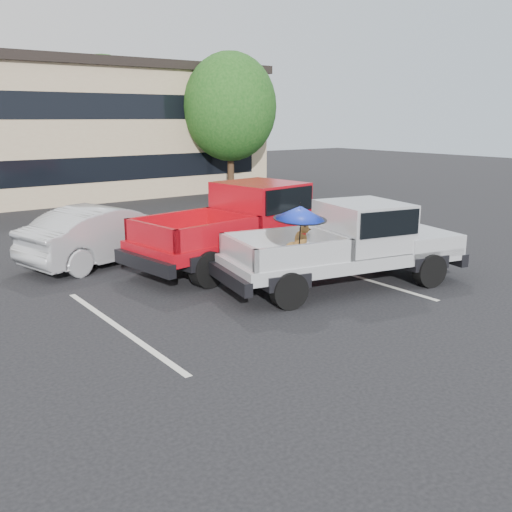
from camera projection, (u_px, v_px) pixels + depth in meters
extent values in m
plane|color=black|center=(316.00, 324.00, 10.56)|extent=(90.00, 90.00, 0.00)
cube|color=silver|center=(120.00, 328.00, 10.37)|extent=(0.12, 5.00, 0.01)
cube|color=silver|center=(351.00, 275.00, 13.86)|extent=(0.12, 5.00, 0.01)
cube|color=tan|center=(51.00, 133.00, 27.36)|extent=(20.00, 8.00, 6.00)
cube|color=black|center=(46.00, 65.00, 26.62)|extent=(20.40, 8.40, 0.40)
cube|color=black|center=(84.00, 170.00, 24.62)|extent=(18.00, 0.08, 1.10)
cube|color=black|center=(79.00, 106.00, 23.98)|extent=(18.00, 0.08, 1.10)
cylinder|color=#332114|center=(231.00, 167.00, 27.92)|extent=(0.32, 0.32, 2.73)
ellipsoid|color=#164614|center=(230.00, 107.00, 27.24)|extent=(4.46, 4.46, 5.13)
cylinder|color=#332114|center=(108.00, 159.00, 32.39)|extent=(0.32, 0.32, 2.86)
ellipsoid|color=#164614|center=(105.00, 105.00, 31.68)|extent=(4.68, 4.68, 5.38)
cylinder|color=black|center=(289.00, 290.00, 11.35)|extent=(0.80, 0.43, 0.76)
cylinder|color=black|center=(250.00, 269.00, 12.97)|extent=(0.80, 0.43, 0.76)
cylinder|color=black|center=(430.00, 270.00, 12.83)|extent=(0.80, 0.43, 0.76)
cylinder|color=black|center=(379.00, 253.00, 14.45)|extent=(0.80, 0.43, 0.76)
cube|color=silver|center=(342.00, 257.00, 12.85)|extent=(5.67, 2.97, 0.28)
cube|color=silver|center=(413.00, 240.00, 13.62)|extent=(1.86, 2.18, 0.46)
cube|color=black|center=(436.00, 252.00, 14.02)|extent=(0.59, 1.96, 0.30)
cube|color=black|center=(229.00, 278.00, 11.76)|extent=(0.57, 1.96, 0.28)
cube|color=silver|center=(363.00, 225.00, 12.91)|extent=(1.99, 2.13, 1.05)
cube|color=black|center=(364.00, 217.00, 12.87)|extent=(1.86, 2.20, 0.55)
cube|color=black|center=(285.00, 261.00, 12.24)|extent=(2.62, 2.27, 0.10)
cube|color=silver|center=(267.00, 240.00, 12.93)|extent=(2.27, 0.56, 0.50)
cube|color=silver|center=(306.00, 256.00, 11.40)|extent=(2.27, 0.56, 0.50)
cube|color=silver|center=(238.00, 253.00, 11.71)|extent=(0.47, 1.82, 0.50)
cube|color=silver|center=(329.00, 243.00, 12.62)|extent=(0.47, 1.82, 0.50)
ellipsoid|color=brown|center=(294.00, 248.00, 12.52)|extent=(0.52, 0.46, 0.30)
cylinder|color=brown|center=(306.00, 250.00, 12.56)|extent=(0.07, 0.07, 0.23)
cylinder|color=brown|center=(302.00, 248.00, 12.69)|extent=(0.07, 0.07, 0.23)
ellipsoid|color=brown|center=(301.00, 239.00, 12.54)|extent=(0.33, 0.31, 0.41)
cylinder|color=red|center=(302.00, 233.00, 12.51)|extent=(0.20, 0.20, 0.04)
sphere|color=brown|center=(304.00, 229.00, 12.52)|extent=(0.22, 0.22, 0.22)
cone|color=black|center=(309.00, 229.00, 12.57)|extent=(0.17, 0.13, 0.10)
cone|color=black|center=(305.00, 224.00, 12.43)|extent=(0.08, 0.08, 0.11)
cone|color=black|center=(302.00, 224.00, 12.53)|extent=(0.08, 0.08, 0.11)
cylinder|color=brown|center=(287.00, 253.00, 12.47)|extent=(0.27, 0.05, 0.09)
cylinder|color=black|center=(300.00, 239.00, 11.70)|extent=(0.02, 0.10, 1.05)
cone|color=#152DBF|center=(300.00, 213.00, 11.57)|extent=(1.10, 1.12, 0.36)
cylinder|color=black|center=(300.00, 205.00, 11.53)|extent=(0.02, 0.02, 0.10)
cylinder|color=black|center=(300.00, 219.00, 11.60)|extent=(1.10, 1.10, 0.09)
cylinder|color=black|center=(207.00, 269.00, 12.76)|extent=(0.88, 0.42, 0.84)
cylinder|color=black|center=(155.00, 254.00, 14.19)|extent=(0.88, 0.42, 0.84)
cylinder|color=black|center=(321.00, 243.00, 15.47)|extent=(0.88, 0.42, 0.84)
cylinder|color=black|center=(268.00, 232.00, 16.89)|extent=(0.88, 0.42, 0.84)
cube|color=#AA0914|center=(243.00, 236.00, 14.79)|extent=(6.21, 2.89, 0.31)
cube|color=#AA0914|center=(300.00, 217.00, 16.23)|extent=(1.93, 2.33, 0.51)
cube|color=black|center=(319.00, 227.00, 16.90)|extent=(0.50, 2.19, 0.33)
cube|color=black|center=(144.00, 263.00, 12.77)|extent=(0.48, 2.18, 0.31)
cube|color=#AA0914|center=(260.00, 204.00, 15.02)|extent=(2.08, 2.26, 1.17)
cube|color=black|center=(260.00, 196.00, 14.97)|extent=(1.93, 2.35, 0.61)
cube|color=black|center=(194.00, 242.00, 13.68)|extent=(2.80, 2.36, 0.11)
cube|color=#AA0914|center=(170.00, 224.00, 14.28)|extent=(2.54, 0.44, 0.55)
cube|color=#AA0914|center=(220.00, 235.00, 12.93)|extent=(2.54, 0.44, 0.55)
cube|color=#AA0914|center=(151.00, 236.00, 12.78)|extent=(0.37, 2.04, 0.55)
cube|color=#AA0914|center=(232.00, 222.00, 14.43)|extent=(0.37, 2.04, 0.55)
imported|color=#A9ACB0|center=(108.00, 234.00, 14.97)|extent=(4.86, 2.71, 1.52)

